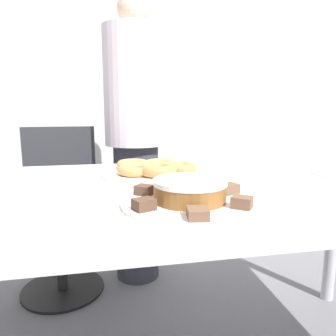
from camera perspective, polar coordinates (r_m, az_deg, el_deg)
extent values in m
cube|color=silver|center=(2.57, -5.85, 17.46)|extent=(8.00, 0.05, 2.60)
cube|color=silver|center=(1.05, 2.84, -3.87)|extent=(1.88, 0.91, 0.03)
cylinder|color=silver|center=(1.89, 26.76, -10.21)|extent=(0.06, 0.06, 0.72)
cylinder|color=#383842|center=(1.92, -5.44, -7.63)|extent=(0.25, 0.25, 0.79)
cylinder|color=silver|center=(1.83, -5.84, 13.81)|extent=(0.33, 0.33, 0.62)
sphere|color=beige|center=(1.89, -6.09, 25.89)|extent=(0.17, 0.17, 0.17)
cylinder|color=black|center=(2.00, -17.80, -19.41)|extent=(0.44, 0.44, 0.01)
cylinder|color=#262626|center=(1.91, -18.17, -13.89)|extent=(0.06, 0.06, 0.41)
cube|color=#2D2D33|center=(1.83, -18.58, -7.48)|extent=(0.44, 0.44, 0.04)
cube|color=#2D2D33|center=(1.97, -18.29, 0.74)|extent=(0.40, 0.03, 0.42)
cylinder|color=white|center=(0.85, 3.78, -6.03)|extent=(0.35, 0.35, 0.01)
cylinder|color=white|center=(1.21, -2.63, -0.90)|extent=(0.38, 0.38, 0.01)
cylinder|color=brown|center=(0.84, 3.80, -4.27)|extent=(0.19, 0.19, 0.04)
cylinder|color=white|center=(0.83, 3.83, -2.41)|extent=(0.19, 0.19, 0.01)
cube|color=brown|center=(0.80, 12.74, -5.84)|extent=(0.06, 0.06, 0.03)
cube|color=brown|center=(0.93, 10.42, -3.54)|extent=(0.06, 0.06, 0.03)
cube|color=brown|center=(0.97, 2.78, -2.68)|extent=(0.05, 0.06, 0.03)
cube|color=#513828|center=(0.90, -4.14, -3.83)|extent=(0.06, 0.06, 0.03)
cube|color=#513828|center=(0.77, -4.22, -6.32)|extent=(0.06, 0.06, 0.03)
cube|color=brown|center=(0.72, 5.19, -7.87)|extent=(0.05, 0.06, 0.02)
torus|color=#C68447|center=(1.21, -2.64, 0.04)|extent=(0.10, 0.10, 0.03)
torus|color=#C68447|center=(1.14, -1.71, -0.34)|extent=(0.13, 0.13, 0.04)
torus|color=#C68447|center=(1.19, 2.35, 0.04)|extent=(0.11, 0.11, 0.04)
torus|color=tan|center=(1.28, -1.39, 0.66)|extent=(0.13, 0.13, 0.03)
torus|color=tan|center=(1.28, -6.12, 0.64)|extent=(0.13, 0.13, 0.03)
torus|color=#D18E4C|center=(1.16, -5.70, -0.33)|extent=(0.13, 0.13, 0.03)
cube|color=white|center=(1.35, 27.03, -0.98)|extent=(0.14, 0.12, 0.01)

